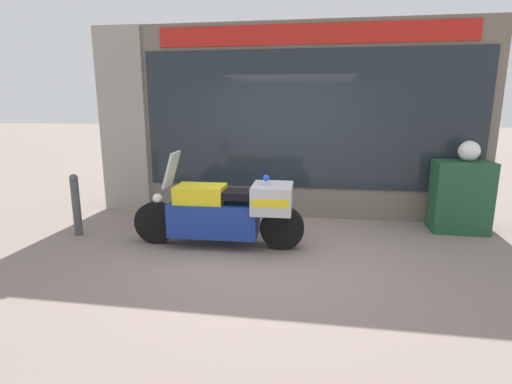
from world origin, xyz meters
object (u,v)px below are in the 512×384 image
Objects in this scene: utility_cabinet at (460,197)px; street_bollard at (76,204)px; white_helmet at (469,151)px; paramedic_motorcycle at (227,210)px.

utility_cabinet is 1.18× the size of street_bollard.
street_bollard is (-5.91, -1.16, -0.79)m from white_helmet.
utility_cabinet is 0.72m from white_helmet.
white_helmet is at bearing 11.15° from street_bollard.
utility_cabinet is at bearing 11.19° from street_bollard.
paramedic_motorcycle is 3.69m from utility_cabinet.
paramedic_motorcycle is at bearing -160.04° from utility_cabinet.
white_helmet reaches higher than utility_cabinet.
utility_cabinet reaches higher than street_bollard.
paramedic_motorcycle is 2.56× the size of street_bollard.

